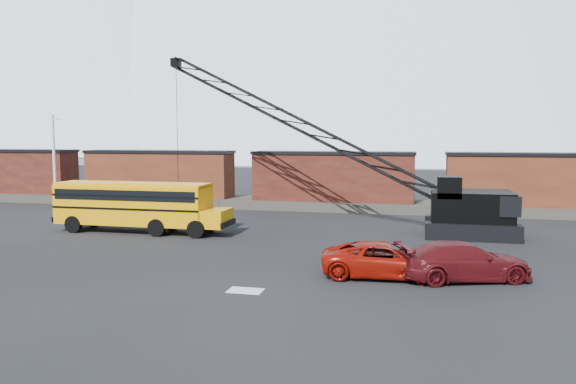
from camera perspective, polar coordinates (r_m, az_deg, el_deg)
name	(u,v)px	position (r m, az deg, el deg)	size (l,w,h in m)	color
ground	(261,267)	(26.72, -2.75, -7.66)	(160.00, 160.00, 0.00)	black
gravel_berm	(333,205)	(47.88, 4.58, -1.29)	(120.00, 5.00, 0.70)	#433F37
boxcar_west_far	(9,171)	(61.29, -26.48, 1.93)	(13.70, 3.10, 4.17)	#572318
boxcar_west_near	(159,173)	(52.51, -12.94, 1.85)	(13.70, 3.10, 4.17)	#451E13
boxcar_mid	(333,176)	(47.64, 4.60, 1.59)	(13.70, 3.10, 4.17)	#572318
boxcar_east_near	(536,180)	(47.90, 23.88, 1.14)	(13.70, 3.10, 4.17)	#451E13
utility_pole	(54,159)	(53.16, -22.67, 3.10)	(1.40, 0.24, 8.00)	silver
snow_patch	(245,291)	(22.87, -4.34, -9.95)	(1.40, 0.90, 0.02)	silver
school_bus	(138,205)	(37.24, -15.01, -1.24)	(11.65, 2.65, 3.19)	orange
red_pickup	(385,260)	(25.15, 9.81, -6.80)	(2.55, 5.52, 1.53)	#911007
maroon_suv	(464,261)	(25.39, 17.44, -6.71)	(2.33, 5.72, 1.66)	#4D0D11
crawler_crane	(305,127)	(38.45, 1.69, 6.61)	(24.20, 5.83, 12.11)	black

